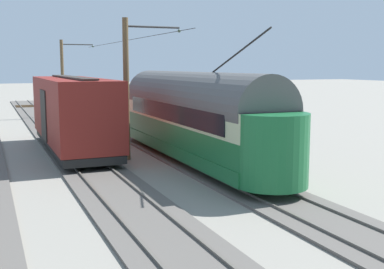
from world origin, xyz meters
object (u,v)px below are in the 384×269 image
object	(u,v)px
catenary_pole_mid_near	(128,86)
switch_stand	(126,114)
catenary_pole_foreground	(64,77)
vintage_streetcar	(194,115)
coach_adjacent	(73,112)

from	to	relation	value
catenary_pole_mid_near	switch_stand	bearing A→B (deg)	-104.60
catenary_pole_foreground	catenary_pole_mid_near	size ratio (longest dim) A/B	1.00
vintage_streetcar	coach_adjacent	world-z (taller)	vintage_streetcar
coach_adjacent	switch_stand	xyz separation A→B (m)	(-6.32, -12.82, -1.46)
vintage_streetcar	catenary_pole_mid_near	size ratio (longest dim) A/B	2.39
vintage_streetcar	coach_adjacent	bearing A→B (deg)	-44.38
vintage_streetcar	catenary_pole_mid_near	bearing A→B (deg)	-34.77
coach_adjacent	catenary_pole_foreground	world-z (taller)	catenary_pole_foreground
catenary_pole_foreground	switch_stand	bearing A→B (deg)	126.88
switch_stand	catenary_pole_mid_near	bearing A→B (deg)	75.40
catenary_pole_foreground	coach_adjacent	bearing A→B (deg)	83.10
catenary_pole_foreground	catenary_pole_mid_near	bearing A→B (deg)	90.00
catenary_pole_mid_near	switch_stand	size ratio (longest dim) A/B	5.54
switch_stand	vintage_streetcar	bearing A→B (deg)	85.33
coach_adjacent	catenary_pole_foreground	size ratio (longest dim) A/B	1.67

